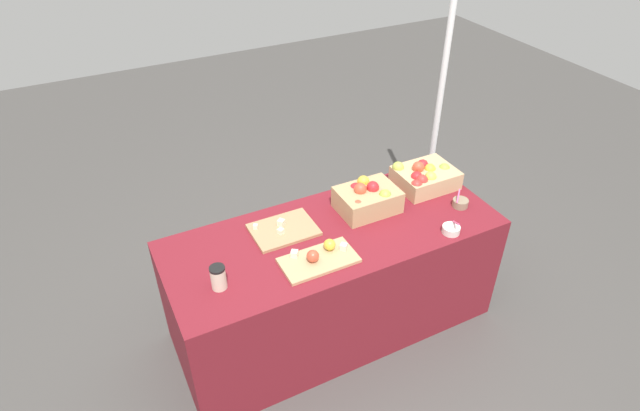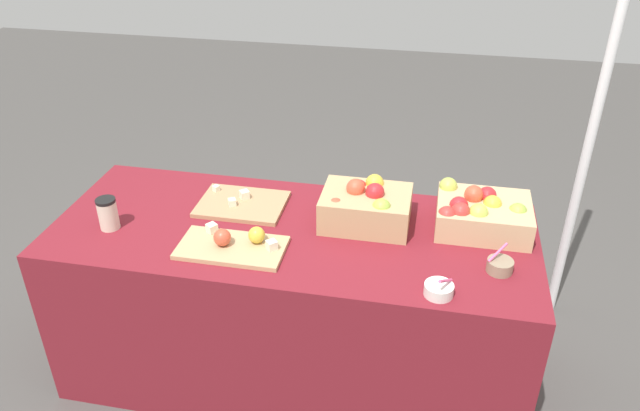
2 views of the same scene
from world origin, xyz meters
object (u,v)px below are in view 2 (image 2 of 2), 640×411
apple_crate_middle (365,206)px  cutting_board_back (242,204)px  sample_bowl_near (500,266)px  sample_bowl_mid (439,289)px  tent_pole (591,137)px  cutting_board_front (234,244)px  apple_crate_left (481,213)px  coffee_cup (108,214)px

apple_crate_middle → cutting_board_back: size_ratio=0.97×
sample_bowl_near → sample_bowl_mid: same height
sample_bowl_near → tent_pole: bearing=63.1°
apple_crate_middle → cutting_board_front: 0.54m
apple_crate_middle → cutting_board_front: bearing=-148.5°
sample_bowl_near → tent_pole: tent_pole is taller
sample_bowl_mid → sample_bowl_near: bearing=40.6°
apple_crate_left → sample_bowl_mid: size_ratio=3.42×
coffee_cup → tent_pole: bearing=22.4°
sample_bowl_mid → coffee_cup: 1.30m
cutting_board_front → tent_pole: 1.59m
sample_bowl_near → apple_crate_middle: bearing=156.2°
cutting_board_front → sample_bowl_mid: bearing=-9.2°
cutting_board_front → coffee_cup: (-0.53, 0.05, 0.04)m
cutting_board_front → tent_pole: size_ratio=0.21×
apple_crate_left → apple_crate_middle: 0.45m
cutting_board_back → tent_pole: bearing=19.7°
cutting_board_front → cutting_board_back: bearing=102.4°
sample_bowl_near → apple_crate_left: bearing=103.2°
coffee_cup → sample_bowl_mid: bearing=-7.5°
sample_bowl_mid → apple_crate_left: bearing=72.7°
sample_bowl_near → sample_bowl_mid: (-0.21, -0.18, -0.00)m
coffee_cup → sample_bowl_near: bearing=0.3°
apple_crate_left → sample_bowl_near: size_ratio=3.70×
cutting_board_front → coffee_cup: coffee_cup is taller
apple_crate_left → apple_crate_middle: bearing=-173.4°
sample_bowl_near → coffee_cup: size_ratio=0.75×
apple_crate_left → coffee_cup: apple_crate_left is taller
cutting_board_back → tent_pole: 1.52m
cutting_board_front → sample_bowl_near: (0.96, 0.05, 0.00)m
apple_crate_left → cutting_board_back: (-0.97, -0.02, -0.06)m
coffee_cup → tent_pole: tent_pole is taller
apple_crate_middle → cutting_board_back: bearing=176.5°
sample_bowl_mid → coffee_cup: coffee_cup is taller
apple_crate_left → tent_pole: (0.45, 0.49, 0.14)m
sample_bowl_near → sample_bowl_mid: bearing=-139.4°
apple_crate_middle → coffee_cup: apple_crate_middle is taller
cutting_board_back → apple_crate_middle: bearing=-3.5°
apple_crate_left → cutting_board_front: 0.96m
apple_crate_left → cutting_board_front: (-0.90, -0.33, -0.05)m
cutting_board_back → coffee_cup: (-0.46, -0.26, 0.05)m
apple_crate_middle → cutting_board_back: (-0.52, 0.03, -0.07)m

